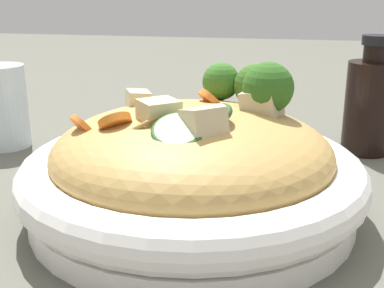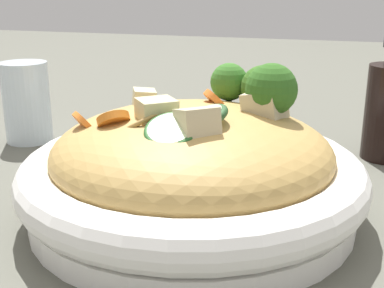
# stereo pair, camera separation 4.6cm
# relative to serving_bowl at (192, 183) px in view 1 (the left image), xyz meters

# --- Properties ---
(ground_plane) EXTENTS (3.00, 3.00, 0.00)m
(ground_plane) POSITION_rel_serving_bowl_xyz_m (0.00, 0.00, -0.03)
(ground_plane) COLOR #55554B
(serving_bowl) EXTENTS (0.32, 0.32, 0.06)m
(serving_bowl) POSITION_rel_serving_bowl_xyz_m (0.00, 0.00, 0.00)
(serving_bowl) COLOR white
(serving_bowl) RESTS_ON ground_plane
(noodle_heap) EXTENTS (0.25, 0.25, 0.09)m
(noodle_heap) POSITION_rel_serving_bowl_xyz_m (0.00, 0.00, 0.03)
(noodle_heap) COLOR tan
(noodle_heap) RESTS_ON serving_bowl
(broccoli_florets) EXTENTS (0.11, 0.11, 0.06)m
(broccoli_florets) POSITION_rel_serving_bowl_xyz_m (0.06, -0.05, 0.08)
(broccoli_florets) COLOR #94AF75
(broccoli_florets) RESTS_ON serving_bowl
(carrot_coins) EXTENTS (0.12, 0.13, 0.03)m
(carrot_coins) POSITION_rel_serving_bowl_xyz_m (-0.01, 0.05, 0.06)
(carrot_coins) COLOR orange
(carrot_coins) RESTS_ON serving_bowl
(zucchini_slices) EXTENTS (0.08, 0.07, 0.03)m
(zucchini_slices) POSITION_rel_serving_bowl_xyz_m (-0.04, -0.01, 0.07)
(zucchini_slices) COLOR beige
(zucchini_slices) RESTS_ON serving_bowl
(chicken_chunks) EXTENTS (0.12, 0.16, 0.03)m
(chicken_chunks) POSITION_rel_serving_bowl_xyz_m (0.00, -0.01, 0.07)
(chicken_chunks) COLOR #CBBB91
(chicken_chunks) RESTS_ON serving_bowl
(soy_sauce_bottle) EXTENTS (0.06, 0.06, 0.15)m
(soy_sauce_bottle) POSITION_rel_serving_bowl_xyz_m (0.22, -0.18, 0.03)
(soy_sauce_bottle) COLOR black
(soy_sauce_bottle) RESTS_ON ground_plane
(drinking_glass) EXTENTS (0.06, 0.06, 0.11)m
(drinking_glass) POSITION_rel_serving_bowl_xyz_m (0.16, 0.28, 0.02)
(drinking_glass) COLOR silver
(drinking_glass) RESTS_ON ground_plane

